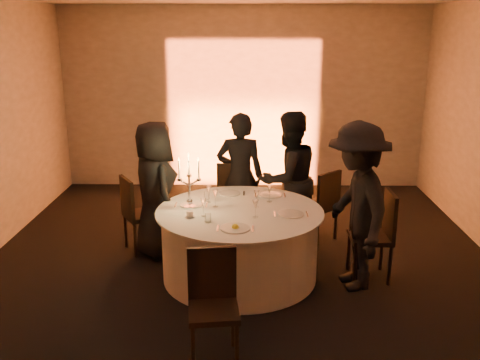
{
  "coord_description": "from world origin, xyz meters",
  "views": [
    {
      "loc": [
        0.1,
        -5.4,
        2.68
      ],
      "look_at": [
        0.0,
        0.2,
        1.05
      ],
      "focal_mm": 40.0,
      "sensor_mm": 36.0,
      "label": 1
    }
  ],
  "objects_px": {
    "chair_right": "(378,230)",
    "chair_back_right": "(322,202)",
    "chair_left": "(137,210)",
    "guest_left": "(155,190)",
    "guest_back_right": "(289,179)",
    "banquet_table": "(240,244)",
    "guest_back_left": "(240,176)",
    "chair_back_left": "(235,193)",
    "guest_right": "(356,207)",
    "chair_front": "(213,298)",
    "candelabra": "(189,189)",
    "coffee_cup": "(190,214)"
  },
  "relations": [
    {
      "from": "chair_right",
      "to": "chair_back_right",
      "type": "bearing_deg",
      "value": -156.3
    },
    {
      "from": "chair_left",
      "to": "guest_left",
      "type": "relative_size",
      "value": 0.58
    },
    {
      "from": "chair_back_right",
      "to": "guest_back_right",
      "type": "distance_m",
      "value": 0.55
    },
    {
      "from": "banquet_table",
      "to": "guest_back_left",
      "type": "bearing_deg",
      "value": 90.84
    },
    {
      "from": "chair_back_left",
      "to": "chair_back_right",
      "type": "bearing_deg",
      "value": 172.04
    },
    {
      "from": "chair_left",
      "to": "guest_right",
      "type": "relative_size",
      "value": 0.53
    },
    {
      "from": "chair_front",
      "to": "guest_back_left",
      "type": "bearing_deg",
      "value": 79.28
    },
    {
      "from": "chair_front",
      "to": "banquet_table",
      "type": "bearing_deg",
      "value": 75.6
    },
    {
      "from": "chair_front",
      "to": "guest_right",
      "type": "height_order",
      "value": "guest_right"
    },
    {
      "from": "banquet_table",
      "to": "chair_back_right",
      "type": "xyz_separation_m",
      "value": [
        1.03,
        1.04,
        0.14
      ]
    },
    {
      "from": "banquet_table",
      "to": "chair_right",
      "type": "distance_m",
      "value": 1.5
    },
    {
      "from": "chair_back_right",
      "to": "chair_right",
      "type": "height_order",
      "value": "chair_right"
    },
    {
      "from": "guest_back_left",
      "to": "guest_right",
      "type": "bearing_deg",
      "value": 133.12
    },
    {
      "from": "candelabra",
      "to": "guest_back_right",
      "type": "bearing_deg",
      "value": 37.24
    },
    {
      "from": "chair_back_right",
      "to": "guest_back_left",
      "type": "distance_m",
      "value": 1.09
    },
    {
      "from": "coffee_cup",
      "to": "candelabra",
      "type": "distance_m",
      "value": 0.35
    },
    {
      "from": "candelabra",
      "to": "chair_back_left",
      "type": "bearing_deg",
      "value": 69.04
    },
    {
      "from": "chair_front",
      "to": "guest_back_right",
      "type": "bearing_deg",
      "value": 65.18
    },
    {
      "from": "chair_right",
      "to": "guest_right",
      "type": "relative_size",
      "value": 0.56
    },
    {
      "from": "chair_back_left",
      "to": "guest_back_right",
      "type": "bearing_deg",
      "value": 158.03
    },
    {
      "from": "chair_front",
      "to": "guest_back_left",
      "type": "height_order",
      "value": "guest_back_left"
    },
    {
      "from": "banquet_table",
      "to": "chair_back_left",
      "type": "relative_size",
      "value": 1.83
    },
    {
      "from": "chair_back_right",
      "to": "coffee_cup",
      "type": "relative_size",
      "value": 8.45
    },
    {
      "from": "chair_back_right",
      "to": "candelabra",
      "type": "distance_m",
      "value": 1.9
    },
    {
      "from": "chair_left",
      "to": "coffee_cup",
      "type": "relative_size",
      "value": 8.53
    },
    {
      "from": "chair_left",
      "to": "chair_front",
      "type": "distance_m",
      "value": 2.39
    },
    {
      "from": "banquet_table",
      "to": "candelabra",
      "type": "distance_m",
      "value": 0.81
    },
    {
      "from": "guest_left",
      "to": "chair_left",
      "type": "bearing_deg",
      "value": 38.72
    },
    {
      "from": "candelabra",
      "to": "guest_left",
      "type": "bearing_deg",
      "value": 133.12
    },
    {
      "from": "chair_back_right",
      "to": "guest_right",
      "type": "height_order",
      "value": "guest_right"
    },
    {
      "from": "guest_back_left",
      "to": "guest_back_right",
      "type": "height_order",
      "value": "guest_back_right"
    },
    {
      "from": "chair_front",
      "to": "guest_left",
      "type": "distance_m",
      "value": 2.22
    },
    {
      "from": "chair_back_left",
      "to": "candelabra",
      "type": "relative_size",
      "value": 1.62
    },
    {
      "from": "guest_back_left",
      "to": "guest_right",
      "type": "distance_m",
      "value": 1.82
    },
    {
      "from": "banquet_table",
      "to": "chair_back_left",
      "type": "bearing_deg",
      "value": 94.07
    },
    {
      "from": "chair_left",
      "to": "coffee_cup",
      "type": "distance_m",
      "value": 1.2
    },
    {
      "from": "guest_left",
      "to": "candelabra",
      "type": "distance_m",
      "value": 0.7
    },
    {
      "from": "chair_left",
      "to": "guest_left",
      "type": "xyz_separation_m",
      "value": [
        0.26,
        -0.1,
        0.29
      ]
    },
    {
      "from": "chair_right",
      "to": "coffee_cup",
      "type": "height_order",
      "value": "chair_right"
    },
    {
      "from": "guest_right",
      "to": "coffee_cup",
      "type": "bearing_deg",
      "value": -98.1
    },
    {
      "from": "banquet_table",
      "to": "guest_right",
      "type": "relative_size",
      "value": 1.02
    },
    {
      "from": "guest_back_right",
      "to": "candelabra",
      "type": "bearing_deg",
      "value": 5.41
    },
    {
      "from": "chair_back_right",
      "to": "candelabra",
      "type": "bearing_deg",
      "value": -10.27
    },
    {
      "from": "guest_left",
      "to": "guest_back_right",
      "type": "bearing_deg",
      "value": -106.92
    },
    {
      "from": "chair_back_right",
      "to": "guest_back_right",
      "type": "bearing_deg",
      "value": -29.29
    },
    {
      "from": "guest_left",
      "to": "coffee_cup",
      "type": "xyz_separation_m",
      "value": [
        0.49,
        -0.79,
        -0.01
      ]
    },
    {
      "from": "chair_back_right",
      "to": "candelabra",
      "type": "relative_size",
      "value": 1.53
    },
    {
      "from": "chair_left",
      "to": "chair_back_right",
      "type": "bearing_deg",
      "value": -112.01
    },
    {
      "from": "chair_back_left",
      "to": "guest_back_left",
      "type": "relative_size",
      "value": 0.6
    },
    {
      "from": "banquet_table",
      "to": "chair_back_right",
      "type": "relative_size",
      "value": 1.94
    }
  ]
}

